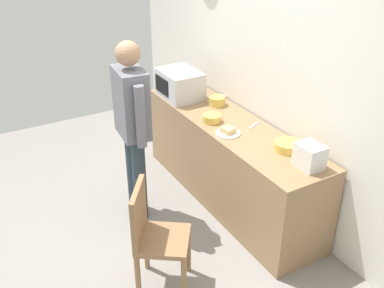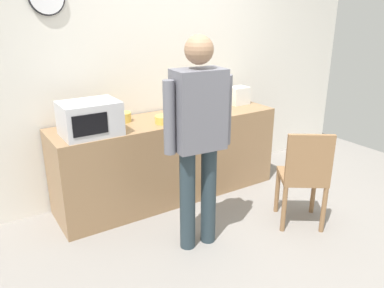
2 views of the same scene
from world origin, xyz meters
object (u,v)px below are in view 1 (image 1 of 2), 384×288
object	(u,v)px
sandwich_plate	(228,132)
fork_utensil	(222,98)
toaster	(310,156)
wooden_chair	(153,234)
salad_bowl	(288,146)
mixing_bowl	(217,101)
person_standing	(132,120)
cereal_bowl	(212,118)
microwave	(180,84)
spoon_utensil	(254,125)

from	to	relation	value
sandwich_plate	fork_utensil	bearing A→B (deg)	150.62
toaster	wooden_chair	xyz separation A→B (m)	(-0.26, -1.29, -0.46)
salad_bowl	mixing_bowl	bearing A→B (deg)	179.97
mixing_bowl	person_standing	bearing A→B (deg)	-79.12
fork_utensil	wooden_chair	distance (m)	1.99
cereal_bowl	mixing_bowl	distance (m)	0.42
toaster	microwave	bearing A→B (deg)	-174.01
microwave	cereal_bowl	bearing A→B (deg)	-2.84
microwave	salad_bowl	xyz separation A→B (m)	(1.54, 0.23, -0.11)
microwave	sandwich_plate	size ratio (longest dim) A/B	2.17
microwave	spoon_utensil	xyz separation A→B (m)	(1.01, 0.27, -0.15)
salad_bowl	fork_utensil	world-z (taller)	salad_bowl
mixing_bowl	fork_utensil	size ratio (longest dim) A/B	1.00
salad_bowl	spoon_utensil	size ratio (longest dim) A/B	1.40
mixing_bowl	toaster	world-z (taller)	toaster
person_standing	toaster	bearing A→B (deg)	39.32
microwave	wooden_chair	xyz separation A→B (m)	(1.57, -1.10, -0.51)
mixing_bowl	person_standing	xyz separation A→B (m)	(0.20, -1.05, 0.11)
person_standing	wooden_chair	bearing A→B (deg)	-15.88
sandwich_plate	salad_bowl	xyz separation A→B (m)	(0.51, 0.28, 0.02)
sandwich_plate	toaster	size ratio (longest dim) A/B	1.05
salad_bowl	person_standing	distance (m)	1.41
microwave	fork_utensil	world-z (taller)	microwave
mixing_bowl	wooden_chair	world-z (taller)	mixing_bowl
fork_utensil	salad_bowl	bearing A→B (deg)	-6.38
wooden_chair	person_standing	bearing A→B (deg)	164.12
spoon_utensil	person_standing	distance (m)	1.17
cereal_bowl	spoon_utensil	bearing A→B (deg)	46.74
salad_bowl	person_standing	xyz separation A→B (m)	(-0.93, -1.05, 0.12)
fork_utensil	spoon_utensil	bearing A→B (deg)	-8.29
microwave	sandwich_plate	xyz separation A→B (m)	(1.03, -0.05, -0.13)
sandwich_plate	spoon_utensil	world-z (taller)	sandwich_plate
mixing_bowl	toaster	distance (m)	1.44
cereal_bowl	person_standing	size ratio (longest dim) A/B	0.10
cereal_bowl	wooden_chair	size ratio (longest dim) A/B	0.19
mixing_bowl	spoon_utensil	distance (m)	0.61
microwave	sandwich_plate	world-z (taller)	microwave
spoon_utensil	person_standing	size ratio (longest dim) A/B	0.10
fork_utensil	microwave	bearing A→B (deg)	-126.99
sandwich_plate	spoon_utensil	xyz separation A→B (m)	(-0.02, 0.31, -0.02)
cereal_bowl	mixing_bowl	size ratio (longest dim) A/B	1.07
mixing_bowl	wooden_chair	size ratio (longest dim) A/B	0.18
cereal_bowl	toaster	size ratio (longest dim) A/B	0.83
spoon_utensil	sandwich_plate	bearing A→B (deg)	-86.37
wooden_chair	mixing_bowl	bearing A→B (deg)	131.47
toaster	spoon_utensil	size ratio (longest dim) A/B	1.29
toaster	cereal_bowl	bearing A→B (deg)	-168.43
spoon_utensil	wooden_chair	distance (m)	1.52
salad_bowl	mixing_bowl	xyz separation A→B (m)	(-1.14, 0.00, 0.01)
mixing_bowl	spoon_utensil	xyz separation A→B (m)	(0.61, 0.03, -0.04)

